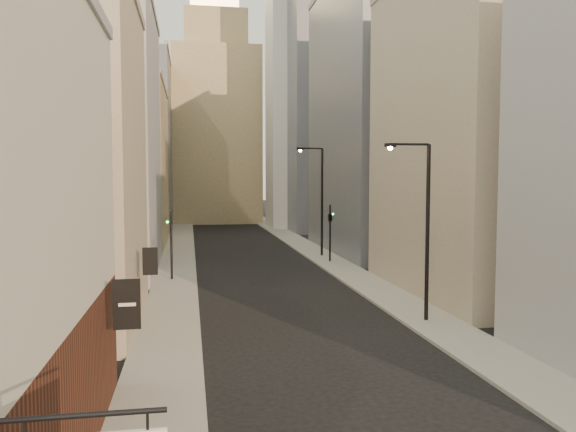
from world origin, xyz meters
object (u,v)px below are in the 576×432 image
Objects in this scene: clock_tower at (216,116)px; traffic_light_left at (171,231)px; streetlamp_mid at (423,221)px; streetlamp_far at (319,195)px; traffic_light_right at (330,219)px; white_tower at (296,100)px.

clock_tower reaches higher than traffic_light_left.
streetlamp_mid is 0.90× the size of streetlamp_far.
traffic_light_right is (13.15, 6.32, 0.26)m from traffic_light_left.
traffic_light_left is (-12.78, 13.92, -1.59)m from streetlamp_mid.
clock_tower is at bearing 85.71° from streetlamp_far.
streetlamp_mid is at bearing 88.93° from traffic_light_right.
clock_tower is 1.08× the size of white_tower.
traffic_light_right is (0.10, -3.57, -1.91)m from streetlamp_far.
traffic_light_left is at bearing -112.40° from white_tower.
streetlamp_mid is 20.29m from traffic_light_right.
clock_tower is at bearing -81.30° from traffic_light_right.
streetlamp_far is (0.27, 23.81, 0.58)m from streetlamp_mid.
white_tower is 56.33m from streetlamp_mid.
clock_tower is 50.79m from traffic_light_right.
white_tower is 33.53m from streetlamp_far.
traffic_light_right is (0.37, 20.24, -1.33)m from streetlamp_mid.
clock_tower is 8.98× the size of traffic_light_left.
traffic_light_left is 14.59m from traffic_light_right.
traffic_light_right is at bearing 90.43° from streetlamp_mid.
streetlamp_mid is 18.96m from traffic_light_left.
clock_tower is 4.48× the size of streetlamp_far.
clock_tower reaches higher than streetlamp_far.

